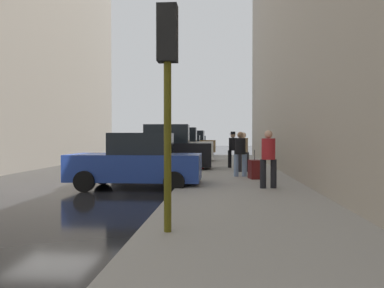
% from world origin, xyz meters
% --- Properties ---
extents(ground_plane, '(120.00, 120.00, 0.00)m').
position_xyz_m(ground_plane, '(0.00, 0.00, 0.00)').
color(ground_plane, black).
extents(sidewalk, '(4.00, 40.00, 0.15)m').
position_xyz_m(sidewalk, '(6.00, 0.00, 0.07)').
color(sidewalk, gray).
rests_on(sidewalk, ground_plane).
extents(parked_blue_sedan, '(4.20, 2.07, 1.79)m').
position_xyz_m(parked_blue_sedan, '(2.65, 0.34, 0.85)').
color(parked_blue_sedan, navy).
rests_on(parked_blue_sedan, ground_plane).
extents(parked_black_suv, '(4.67, 2.20, 2.25)m').
position_xyz_m(parked_black_suv, '(2.65, 6.19, 1.03)').
color(parked_black_suv, black).
rests_on(parked_black_suv, ground_plane).
extents(parked_white_van, '(4.63, 2.13, 2.25)m').
position_xyz_m(parked_white_van, '(2.65, 11.89, 1.03)').
color(parked_white_van, silver).
rests_on(parked_white_van, ground_plane).
extents(parked_gray_coupe, '(4.23, 2.11, 1.79)m').
position_xyz_m(parked_gray_coupe, '(2.65, 17.44, 0.85)').
color(parked_gray_coupe, slate).
rests_on(parked_gray_coupe, ground_plane).
extents(parked_bronze_suv, '(4.65, 2.16, 2.25)m').
position_xyz_m(parked_bronze_suv, '(2.65, 22.94, 1.03)').
color(parked_bronze_suv, brown).
rests_on(parked_bronze_suv, ground_plane).
extents(parked_silver_sedan, '(4.25, 2.16, 1.79)m').
position_xyz_m(parked_silver_sedan, '(2.65, 29.27, 0.85)').
color(parked_silver_sedan, '#B7BABF').
rests_on(parked_silver_sedan, ground_plane).
extents(fire_hydrant, '(0.42, 0.22, 0.70)m').
position_xyz_m(fire_hydrant, '(4.45, 6.28, 0.50)').
color(fire_hydrant, red).
rests_on(fire_hydrant, sidewalk).
extents(traffic_light, '(0.32, 0.32, 3.60)m').
position_xyz_m(traffic_light, '(4.50, -5.68, 2.76)').
color(traffic_light, '#514C0F').
rests_on(traffic_light, sidewalk).
extents(pedestrian_in_jeans, '(0.51, 0.44, 1.71)m').
position_xyz_m(pedestrian_in_jeans, '(6.10, 2.81, 1.10)').
color(pedestrian_in_jeans, '#728CB2').
rests_on(pedestrian_in_jeans, sidewalk).
extents(pedestrian_in_red_jacket, '(0.52, 0.47, 1.71)m').
position_xyz_m(pedestrian_in_red_jacket, '(6.75, -0.43, 1.10)').
color(pedestrian_in_red_jacket, black).
rests_on(pedestrian_in_red_jacket, sidewalk).
extents(pedestrian_in_tan_coat, '(0.52, 0.46, 1.71)m').
position_xyz_m(pedestrian_in_tan_coat, '(6.34, 4.78, 1.10)').
color(pedestrian_in_tan_coat, black).
rests_on(pedestrian_in_tan_coat, sidewalk).
extents(pedestrian_with_fedora, '(0.53, 0.48, 1.78)m').
position_xyz_m(pedestrian_with_fedora, '(5.96, 6.89, 1.14)').
color(pedestrian_with_fedora, black).
rests_on(pedestrian_with_fedora, sidewalk).
extents(rolling_suitcase, '(0.45, 0.61, 1.04)m').
position_xyz_m(rolling_suitcase, '(6.57, 2.06, 0.49)').
color(rolling_suitcase, '#591414').
rests_on(rolling_suitcase, sidewalk).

